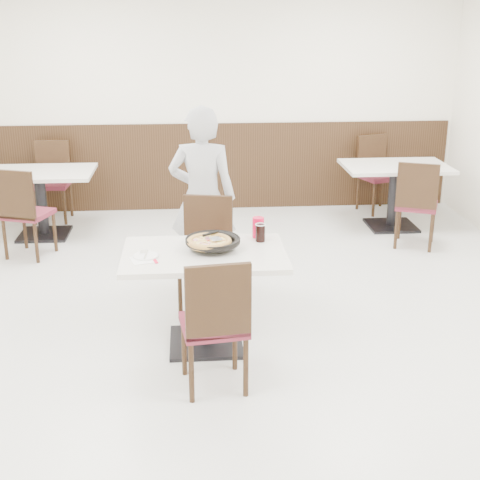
{
  "coord_description": "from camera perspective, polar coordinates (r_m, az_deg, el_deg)",
  "views": [
    {
      "loc": [
        -0.39,
        -4.89,
        2.42
      ],
      "look_at": [
        -0.03,
        -0.3,
        0.85
      ],
      "focal_mm": 50.0,
      "sensor_mm": 36.0,
      "label": 1
    }
  ],
  "objects": [
    {
      "name": "chair_far",
      "position": [
        5.63,
        -3.03,
        -1.35
      ],
      "size": [
        0.5,
        0.5,
        0.95
      ],
      "primitive_type": null,
      "rotation": [
        0.0,
        0.0,
        2.93
      ],
      "color": "black",
      "rests_on": "floor"
    },
    {
      "name": "main_table",
      "position": [
        5.04,
        -2.99,
        -5.06
      ],
      "size": [
        1.3,
        0.96,
        0.75
      ],
      "primitive_type": null,
      "rotation": [
        0.0,
        0.0,
        0.14
      ],
      "color": "beige",
      "rests_on": "floor"
    },
    {
      "name": "bg_chair_left_near",
      "position": [
        7.2,
        -17.66,
        2.31
      ],
      "size": [
        0.54,
        0.54,
        0.95
      ],
      "primitive_type": null,
      "rotation": [
        0.0,
        0.0,
        -0.35
      ],
      "color": "black",
      "rests_on": "floor"
    },
    {
      "name": "bg_chair_right_near",
      "position": [
        7.42,
        14.85,
        3.05
      ],
      "size": [
        0.55,
        0.55,
        0.95
      ],
      "primitive_type": null,
      "rotation": [
        0.0,
        0.0,
        -0.39
      ],
      "color": "black",
      "rests_on": "floor"
    },
    {
      "name": "trivet",
      "position": [
        4.96,
        -2.13,
        -0.56
      ],
      "size": [
        0.15,
        0.15,
        0.04
      ],
      "primitive_type": "cylinder",
      "rotation": [
        0.0,
        0.0,
        0.14
      ],
      "color": "black",
      "rests_on": "main_table"
    },
    {
      "name": "pizza_pan",
      "position": [
        4.94,
        -2.33,
        -0.36
      ],
      "size": [
        0.39,
        0.39,
        0.01
      ],
      "primitive_type": "cylinder",
      "rotation": [
        0.0,
        0.0,
        0.14
      ],
      "color": "black",
      "rests_on": "trivet"
    },
    {
      "name": "napkin",
      "position": [
        4.79,
        -8.24,
        -1.67
      ],
      "size": [
        0.21,
        0.21,
        0.0
      ],
      "primitive_type": "cube",
      "rotation": [
        0.0,
        0.0,
        0.28
      ],
      "color": "white",
      "rests_on": "main_table"
    },
    {
      "name": "wall_front",
      "position": [
        1.76,
        9.43,
        -16.75
      ],
      "size": [
        6.0,
        0.04,
        2.8
      ],
      "primitive_type": "cube",
      "color": "white",
      "rests_on": "floor"
    },
    {
      "name": "diner_person",
      "position": [
        6.03,
        -3.22,
        3.58
      ],
      "size": [
        0.66,
        0.49,
        1.66
      ],
      "primitive_type": "imported",
      "rotation": [
        0.0,
        0.0,
        2.98
      ],
      "color": "silver",
      "rests_on": "floor"
    },
    {
      "name": "wall_back",
      "position": [
        8.46,
        -1.87,
        11.95
      ],
      "size": [
        6.0,
        0.04,
        2.8
      ],
      "primitive_type": "cube",
      "color": "white",
      "rests_on": "floor"
    },
    {
      "name": "pizza_server",
      "position": [
        4.9,
        -2.08,
        0.11
      ],
      "size": [
        0.1,
        0.12,
        0.0
      ],
      "primitive_type": "cube",
      "rotation": [
        0.0,
        0.0,
        0.31
      ],
      "color": "white",
      "rests_on": "pizza"
    },
    {
      "name": "pizza",
      "position": [
        4.9,
        -2.64,
        -0.3
      ],
      "size": [
        0.35,
        0.35,
        0.02
      ],
      "primitive_type": "cylinder",
      "rotation": [
        0.0,
        0.0,
        0.14
      ],
      "color": "#C79142",
      "rests_on": "pizza_pan"
    },
    {
      "name": "wainscot_back",
      "position": [
        8.58,
        -1.8,
        6.29
      ],
      "size": [
        5.9,
        0.03,
        1.1
      ],
      "primitive_type": "cube",
      "color": "black",
      "rests_on": "floor"
    },
    {
      "name": "red_cup",
      "position": [
        5.2,
        1.56,
        1.08
      ],
      "size": [
        0.1,
        0.1,
        0.16
      ],
      "primitive_type": "cylinder",
      "rotation": [
        0.0,
        0.0,
        0.14
      ],
      "color": "red",
      "rests_on": "main_table"
    },
    {
      "name": "floor",
      "position": [
        5.47,
        0.04,
        -7.39
      ],
      "size": [
        7.0,
        7.0,
        0.0
      ],
      "primitive_type": "plane",
      "color": "#B9B9B4",
      "rests_on": "ground"
    },
    {
      "name": "bg_chair_right_far",
      "position": [
        8.62,
        11.77,
        5.46
      ],
      "size": [
        0.53,
        0.53,
        0.95
      ],
      "primitive_type": null,
      "rotation": [
        0.0,
        0.0,
        3.48
      ],
      "color": "black",
      "rests_on": "floor"
    },
    {
      "name": "side_plate",
      "position": [
        4.84,
        -8.04,
        -1.36
      ],
      "size": [
        0.2,
        0.2,
        0.01
      ],
      "primitive_type": "cylinder",
      "rotation": [
        0.0,
        0.0,
        0.14
      ],
      "color": "white",
      "rests_on": "napkin"
    },
    {
      "name": "cola_glass",
      "position": [
        5.11,
        1.75,
        0.59
      ],
      "size": [
        0.08,
        0.08,
        0.13
      ],
      "primitive_type": "cylinder",
      "rotation": [
        0.0,
        0.0,
        0.14
      ],
      "color": "black",
      "rests_on": "main_table"
    },
    {
      "name": "chair_near",
      "position": [
        4.46,
        -2.27,
        -6.98
      ],
      "size": [
        0.47,
        0.47,
        0.95
      ],
      "primitive_type": null,
      "rotation": [
        0.0,
        0.0,
        0.13
      ],
      "color": "black",
      "rests_on": "floor"
    },
    {
      "name": "bg_chair_left_far",
      "position": [
        8.38,
        -15.83,
        4.75
      ],
      "size": [
        0.44,
        0.44,
        0.95
      ],
      "primitive_type": null,
      "rotation": [
        0.0,
        0.0,
        3.09
      ],
      "color": "black",
      "rests_on": "floor"
    },
    {
      "name": "bg_table_left",
      "position": [
        7.84,
        -16.57,
        2.98
      ],
      "size": [
        1.25,
        0.88,
        0.75
      ],
      "primitive_type": null,
      "rotation": [
        0.0,
        0.0,
        0.07
      ],
      "color": "beige",
      "rests_on": "floor"
    },
    {
      "name": "bg_table_right",
      "position": [
        8.04,
        12.95,
        3.66
      ],
      "size": [
        1.27,
        0.91,
        0.75
      ],
      "primitive_type": null,
      "rotation": [
        0.0,
        0.0,
        -0.09
      ],
      "color": "beige",
      "rests_on": "floor"
    },
    {
      "name": "fork",
      "position": [
        4.82,
        -8.06,
        -1.33
      ],
      "size": [
        0.03,
        0.16,
        0.0
      ],
      "primitive_type": "cube",
      "rotation": [
        0.0,
        0.0,
        -0.07
      ],
      "color": "white",
      "rests_on": "side_plate"
    }
  ]
}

